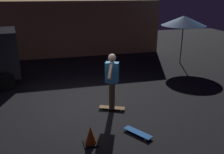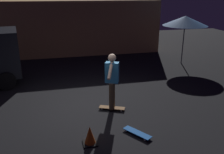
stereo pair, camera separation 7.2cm
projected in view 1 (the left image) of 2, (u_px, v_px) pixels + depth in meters
name	position (u px, v px, depth m)	size (l,w,h in m)	color
ground_plane	(91.00, 109.00, 7.47)	(28.00, 28.00, 0.00)	black
low_building	(53.00, 26.00, 14.26)	(11.63, 3.64, 2.93)	tan
patio_umbrella	(184.00, 21.00, 11.53)	(2.10, 2.10, 2.30)	slate
skateboard_ridden	(112.00, 108.00, 7.42)	(0.79, 0.51, 0.07)	olive
skateboard_spare	(138.00, 133.00, 6.12)	(0.60, 0.76, 0.07)	#1959B2
skater	(112.00, 77.00, 7.09)	(0.49, 0.93, 1.67)	brown
traffic_cone	(91.00, 136.00, 5.70)	(0.34, 0.34, 0.46)	black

